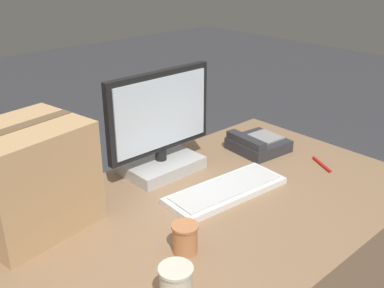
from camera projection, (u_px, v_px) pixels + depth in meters
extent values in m
cube|color=#B7B7B7|center=(161.00, 165.00, 1.73)|extent=(0.29, 0.21, 0.05)
cylinder|color=black|center=(161.00, 154.00, 1.71)|extent=(0.04, 0.04, 0.04)
cube|color=black|center=(160.00, 112.00, 1.64)|extent=(0.45, 0.03, 0.30)
cube|color=silver|center=(162.00, 113.00, 1.63)|extent=(0.41, 0.01, 0.26)
cube|color=silver|center=(226.00, 191.00, 1.57)|extent=(0.46, 0.20, 0.02)
cube|color=silver|center=(226.00, 187.00, 1.56)|extent=(0.42, 0.16, 0.01)
cube|color=#2D2D33|center=(258.00, 145.00, 1.90)|extent=(0.22, 0.22, 0.05)
cube|color=#2D2D33|center=(246.00, 140.00, 1.85)|extent=(0.06, 0.20, 0.03)
cube|color=gray|center=(265.00, 137.00, 1.91)|extent=(0.13, 0.13, 0.01)
cylinder|color=beige|center=(176.00, 288.00, 1.06)|extent=(0.08, 0.08, 0.10)
cylinder|color=beige|center=(176.00, 269.00, 1.04)|extent=(0.08, 0.08, 0.01)
cylinder|color=#BC7547|center=(185.00, 239.00, 1.26)|extent=(0.07, 0.07, 0.08)
cylinder|color=#BC7547|center=(185.00, 226.00, 1.24)|extent=(0.08, 0.08, 0.01)
cube|color=tan|center=(28.00, 178.00, 1.33)|extent=(0.38, 0.33, 0.33)
cube|color=brown|center=(20.00, 127.00, 1.26)|extent=(0.33, 0.09, 0.00)
cylinder|color=red|center=(322.00, 164.00, 1.77)|extent=(0.07, 0.12, 0.01)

